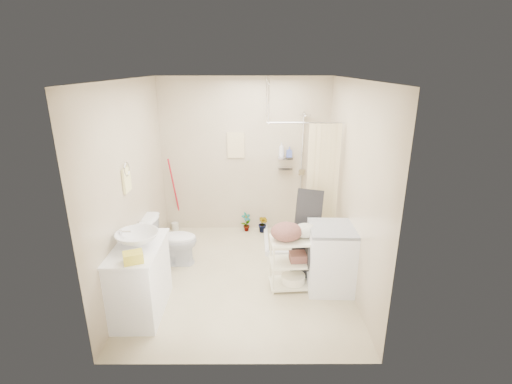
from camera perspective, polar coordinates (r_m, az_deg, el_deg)
floor at (r=5.25m, az=-2.01°, el=-12.73°), size 3.20×3.20×0.00m
ceiling at (r=4.47m, az=-2.40°, el=16.93°), size 2.80×3.20×0.04m
wall_back at (r=6.24m, az=-1.69°, el=5.44°), size 2.80×0.04×2.60m
wall_front at (r=3.22m, az=-3.15°, el=-7.99°), size 2.80×0.04×2.60m
wall_left at (r=4.95m, az=-18.60°, el=0.82°), size 0.04×3.20×2.60m
wall_right at (r=4.86m, az=14.56°, el=0.87°), size 0.04×3.20×2.60m
vanity at (r=4.58m, az=-17.41°, el=-12.66°), size 0.55×0.96×0.84m
sink at (r=4.35m, az=-17.77°, el=-6.91°), size 0.55×0.55×0.16m
counter_basket at (r=4.04m, az=-18.38°, el=-9.51°), size 0.24×0.21×0.11m
floor_basket at (r=4.51m, az=-17.02°, el=-18.59°), size 0.27×0.22×0.14m
toilet at (r=5.52m, az=-12.87°, el=-7.18°), size 0.73×0.42×0.74m
mop at (r=6.50m, az=-12.71°, el=-0.39°), size 0.16×0.16×1.31m
potted_plant_a at (r=6.46m, az=-1.51°, el=-4.65°), size 0.22×0.21×0.34m
potted_plant_b at (r=6.42m, az=1.09°, el=-4.94°), size 0.22×0.22×0.32m
hanging_towel at (r=6.18m, az=-3.11°, el=7.20°), size 0.28×0.03×0.42m
towel_ring at (r=4.72m, az=-19.31°, el=2.03°), size 0.04×0.22×0.34m
tp_holder at (r=5.18m, az=-17.35°, el=-5.10°), size 0.08×0.12×0.14m
shower at (r=5.81m, az=6.60°, el=1.75°), size 1.10×1.10×2.10m
shampoo_bottle_a at (r=6.15m, az=3.93°, el=6.52°), size 0.10×0.10×0.23m
shampoo_bottle_b at (r=6.17m, az=5.15°, el=6.18°), size 0.09×0.10×0.16m
washing_machine at (r=4.90m, az=11.48°, el=-9.86°), size 0.60×0.62×0.85m
laundry_rack at (r=4.83m, az=5.82°, el=-10.13°), size 0.63×0.40×0.83m
ironing_board at (r=5.02m, az=7.77°, el=-6.40°), size 0.36×0.13×1.25m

